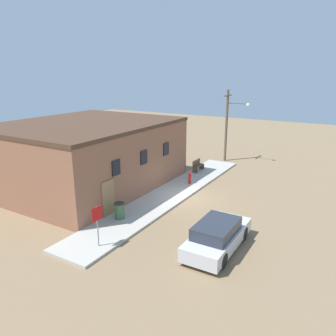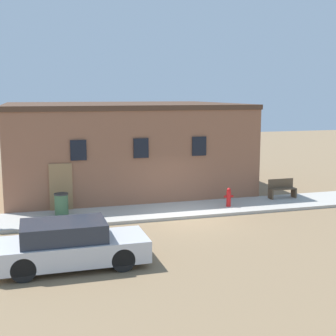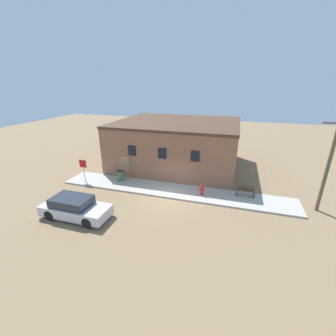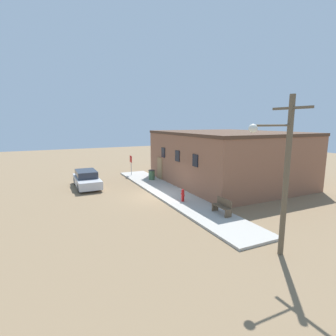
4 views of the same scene
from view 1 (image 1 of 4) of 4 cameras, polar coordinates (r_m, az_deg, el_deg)
name	(u,v)px [view 1 (image 1 of 4)]	position (r m, az deg, el deg)	size (l,w,h in m)	color
ground_plane	(188,198)	(21.93, 3.51, -5.27)	(80.00, 80.00, 0.00)	#846B4C
sidewalk	(171,194)	(22.49, 0.50, -4.49)	(19.11, 2.64, 0.13)	#B2ADA3
brick_building	(87,154)	(24.53, -13.91, 2.37)	(12.18, 10.10, 4.69)	#8E5B42
fire_hydrant	(190,178)	(24.25, 3.82, -1.72)	(0.43, 0.21, 0.86)	red
stop_sign	(97,219)	(15.70, -12.22, -8.65)	(0.68, 0.06, 2.00)	gray
bench	(198,166)	(27.41, 5.21, 0.41)	(1.36, 0.44, 0.93)	brown
trash_bin	(120,210)	(18.75, -8.43, -7.33)	(0.60, 0.60, 0.92)	#426642
utility_pole	(228,122)	(30.81, 10.48, 7.81)	(1.80, 2.17, 6.58)	brown
parked_car	(217,236)	(15.85, 8.60, -11.58)	(4.56, 1.82, 1.43)	black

